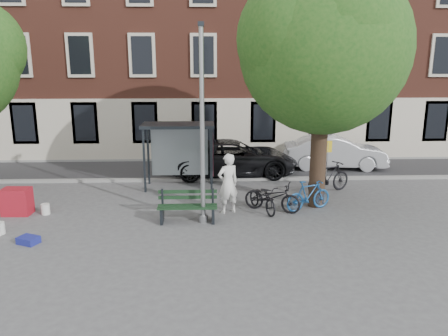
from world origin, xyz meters
name	(u,v)px	position (x,y,z in m)	size (l,w,h in m)	color
ground	(203,222)	(0.00, 0.00, 0.00)	(90.00, 90.00, 0.00)	#4C4C4F
road	(205,170)	(0.00, 7.00, 0.01)	(40.00, 4.00, 0.01)	#28282B
curb_near	(204,179)	(0.00, 5.00, 0.06)	(40.00, 0.25, 0.12)	gray
curb_far	(205,159)	(0.00, 9.00, 0.06)	(40.00, 0.25, 0.12)	gray
building_row	(204,26)	(0.00, 13.00, 7.00)	(30.00, 8.00, 14.00)	brown
lamppost	(202,136)	(0.00, 0.00, 2.78)	(0.28, 0.35, 6.11)	#9EA0A3
tree_right	(326,42)	(4.01, 1.38, 5.62)	(5.76, 5.60, 8.20)	black
bus_shelter	(188,141)	(-0.61, 4.11, 1.92)	(2.85, 1.45, 2.62)	#1E2328
painter	(228,183)	(0.83, 0.89, 1.02)	(0.75, 0.49, 2.05)	silver
bench	(188,208)	(-0.50, 0.11, 0.45)	(1.90, 0.63, 0.97)	#1E2328
bike_a	(272,197)	(2.35, 0.98, 0.52)	(0.69, 1.97, 1.04)	black
bike_b	(309,195)	(3.62, 1.03, 0.54)	(0.50, 1.78, 1.07)	#194C8B
bike_c	(262,198)	(2.01, 0.97, 0.47)	(0.62, 1.79, 0.94)	black
bike_d	(329,177)	(4.86, 3.08, 0.62)	(0.58, 2.06, 1.24)	black
car_dark	(234,158)	(1.32, 6.00, 0.79)	(2.63, 5.70, 1.59)	black
car_silver	(335,152)	(6.25, 7.10, 0.79)	(1.66, 4.77, 1.57)	#B9BBC2
red_stand	(17,201)	(-6.23, 0.98, 0.45)	(0.90, 0.60, 0.90)	maroon
blue_crate	(28,240)	(-4.92, -1.50, 0.10)	(0.55, 0.40, 0.20)	navy
bucket_a	(0,228)	(-6.04, -0.75, 0.18)	(0.28, 0.28, 0.36)	silver
bucket_b	(45,209)	(-5.31, 0.95, 0.18)	(0.28, 0.28, 0.36)	silver
notice_sign	(327,154)	(4.84, 3.36, 1.47)	(0.34, 0.10, 2.01)	#9EA0A3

